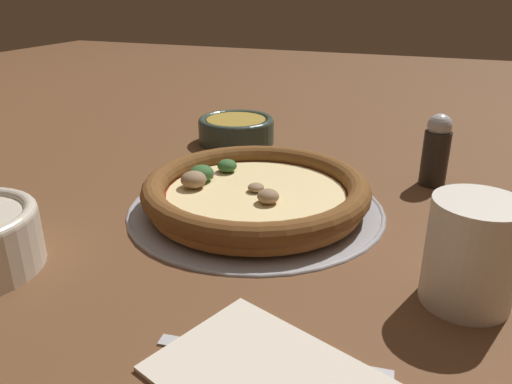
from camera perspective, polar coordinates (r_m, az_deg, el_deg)
name	(u,v)px	position (r m, az deg, el deg)	size (l,w,h in m)	color
ground_plane	(256,209)	(0.62, 0.00, -1.94)	(3.00, 3.00, 0.00)	brown
pizza_tray	(256,207)	(0.62, 0.00, -1.71)	(0.31, 0.31, 0.01)	#9E9EA3
pizza	(255,191)	(0.61, -0.10, 0.11)	(0.28, 0.28, 0.04)	#A86B33
bowl_near	(236,129)	(0.87, -2.28, 7.25)	(0.13, 0.13, 0.04)	#334238
drinking_cup	(472,253)	(0.46, 23.42, -6.41)	(0.08, 0.08, 0.10)	silver
napkin	(268,377)	(0.37, 1.34, -20.34)	(0.19, 0.16, 0.01)	beige
fork	(286,361)	(0.39, 3.44, -18.77)	(0.18, 0.04, 0.00)	#B7B7BC
pepper_shaker	(436,150)	(0.72, 19.89, 4.51)	(0.04, 0.04, 0.10)	black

